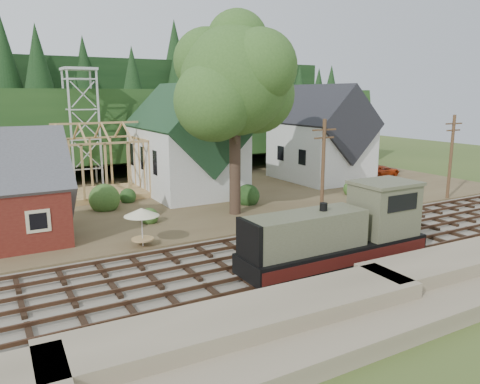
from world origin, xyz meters
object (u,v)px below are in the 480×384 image
car_red (382,171)px  patio_set (142,214)px  locomotive (342,234)px  car_blue (27,223)px

car_red → patio_set: bearing=108.2°
locomotive → car_blue: 21.90m
car_blue → locomotive: bearing=-51.7°
car_blue → car_red: 39.25m
locomotive → car_red: 31.33m
locomotive → car_blue: bearing=133.1°
locomotive → patio_set: bearing=135.5°
car_red → patio_set: patio_set is taller
locomotive → patio_set: 12.41m
car_blue → patio_set: patio_set is taller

